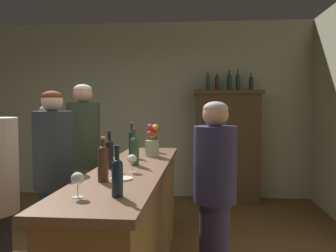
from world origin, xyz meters
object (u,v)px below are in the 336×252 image
Objects in this scene: bar_counter at (132,225)px; wine_bottle_malbec at (132,142)px; cheese_plate at (122,179)px; display_bottle_midleft at (217,82)px; patron_redhead at (53,180)px; display_cabinet at (228,144)px; wine_bottle_syrah at (117,175)px; flower_arrangement at (152,141)px; wine_bottle_merlot at (103,162)px; bartender at (215,190)px; wine_glass_mid at (78,179)px; display_bottle_center at (229,81)px; wine_bottle_riesling at (155,140)px; patron_near_entrance at (48,163)px; wine_bottle_pinot at (109,152)px; wine_glass_front at (132,160)px; display_bottle_right at (251,82)px; display_bottle_midright at (238,81)px; wine_bottle_chardonnay at (135,149)px; patron_in_navy at (84,159)px; display_bottle_left at (208,82)px.

wine_bottle_malbec reaches higher than bar_counter.
bar_counter is at bearing 93.25° from cheese_plate.
display_bottle_midleft is 3.36m from patron_redhead.
patron_redhead is (-1.63, -2.87, -0.01)m from display_cabinet.
wine_bottle_syrah is 0.89× the size of flower_arrangement.
wine_bottle_merlot is 0.93m from bartender.
wine_glass_mid is 1.07m from patron_redhead.
display_bottle_midleft is at bearing 180.00° from display_bottle_center.
bartender is at bearing -61.31° from wine_bottle_riesling.
patron_near_entrance is (-2.03, -1.69, -1.04)m from display_bottle_midleft.
patron_redhead reaches higher than wine_bottle_pinot.
patron_near_entrance is at bearing 133.69° from wine_glass_front.
display_bottle_midleft is 0.52m from display_bottle_right.
display_cabinet is at bearing 72.25° from wine_bottle_merlot.
wine_bottle_pinot is 3.22m from display_bottle_midright.
flower_arrangement is at bearing 22.24° from patron_near_entrance.
display_bottle_midleft is (0.77, 3.00, 0.78)m from wine_glass_front.
display_cabinet is 6.02× the size of wine_bottle_syrah.
display_bottle_center is 0.19× the size of patron_redhead.
wine_bottle_syrah is at bearing -85.24° from wine_glass_front.
wine_bottle_riesling is at bearing 69.08° from patron_redhead.
wine_bottle_chardonnay is at bearing -113.05° from display_bottle_midright.
bartender is at bearing -4.42° from wine_bottle_pinot.
wine_bottle_riesling is at bearing 86.54° from bar_counter.
display_bottle_center is (1.18, 2.84, 0.76)m from wine_bottle_pinot.
flower_arrangement is at bearing -113.78° from display_bottle_center.
display_bottle_midleft is 0.18× the size of bartender.
display_cabinet is 2.00m from wine_bottle_riesling.
wine_bottle_malbec is at bearing 84.84° from wine_bottle_pinot.
display_bottle_midright is (1.22, 3.35, 0.76)m from wine_bottle_merlot.
patron_redhead reaches higher than cheese_plate.
wine_bottle_malbec is 1.59m from wine_glass_mid.
patron_redhead is at bearing 148.63° from cheese_plate.
patron_redhead is at bearing -119.95° from display_bottle_center.
wine_bottle_chardonnay is at bearing 84.10° from wine_glass_mid.
wine_bottle_chardonnay is at bearing -97.76° from flower_arrangement.
wine_bottle_merlot is at bearing -97.69° from bar_counter.
patron_near_entrance is (-1.26, 0.07, -0.29)m from wine_bottle_riesling.
display_bottle_midright reaches higher than wine_bottle_chardonnay.
patron_in_navy is (-1.63, -2.10, 0.05)m from display_cabinet.
wine_bottle_merlot is 0.19m from cheese_plate.
wine_bottle_chardonnay is 2.85m from display_bottle_left.
wine_bottle_syrah is 1.02× the size of display_bottle_right.
wine_bottle_chardonnay is 2.06× the size of cheese_plate.
display_bottle_center is (1.01, 2.76, 1.39)m from bar_counter.
bartender is (1.32, -0.80, -0.10)m from patron_in_navy.
bar_counter is 8.98× the size of wine_bottle_merlot.
bar_counter is at bearing 4.88° from bartender.
patron_in_navy reaches higher than wine_bottle_pinot.
wine_bottle_malbec is 1.16× the size of wine_bottle_merlot.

